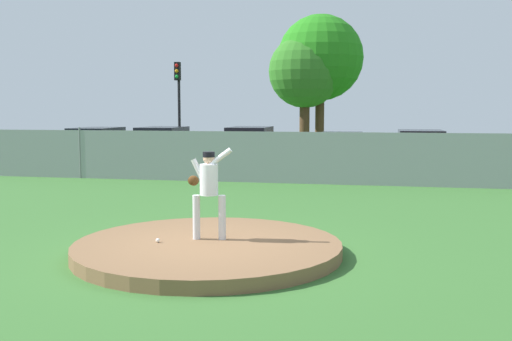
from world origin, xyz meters
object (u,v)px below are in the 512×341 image
at_px(pitcher_youth, 208,185).
at_px(parked_car_slate, 163,148).
at_px(traffic_light_near, 178,93).
at_px(parked_car_teal, 97,147).
at_px(parked_car_burgundy, 250,149).
at_px(baseball, 158,240).
at_px(parked_car_red, 420,152).
at_px(parked_car_white, 341,153).
at_px(traffic_cone_orange, 462,162).

bearing_deg(pitcher_youth, parked_car_slate, 113.60).
bearing_deg(traffic_light_near, parked_car_teal, -119.91).
height_order(parked_car_slate, parked_car_burgundy, parked_car_burgundy).
height_order(baseball, parked_car_red, parked_car_red).
xyz_separation_m(pitcher_youth, parked_car_slate, (-6.33, 14.50, -0.35)).
height_order(parked_car_teal, parked_car_red, parked_car_teal).
bearing_deg(parked_car_white, traffic_cone_orange, 28.67).
bearing_deg(parked_car_teal, traffic_light_near, 60.09).
relative_size(baseball, traffic_light_near, 0.02).
xyz_separation_m(parked_car_white, parked_car_burgundy, (-3.79, 0.23, 0.08)).
relative_size(parked_car_white, parked_car_teal, 0.91).
bearing_deg(parked_car_red, parked_car_slate, -179.97).
bearing_deg(parked_car_burgundy, parked_car_teal, 178.17).
relative_size(parked_car_red, traffic_light_near, 0.85).
xyz_separation_m(baseball, parked_car_teal, (-8.56, 14.71, 0.56)).
bearing_deg(parked_car_red, traffic_cone_orange, 47.37).
bearing_deg(traffic_cone_orange, parked_car_burgundy, -164.10).
height_order(parked_car_white, traffic_cone_orange, parked_car_white).
bearing_deg(traffic_cone_orange, baseball, -113.12).
xyz_separation_m(parked_car_burgundy, traffic_cone_orange, (8.79, 2.50, -0.58)).
relative_size(pitcher_youth, parked_car_red, 0.40).
bearing_deg(traffic_cone_orange, parked_car_white, -151.33).
height_order(baseball, traffic_light_near, traffic_light_near).
bearing_deg(traffic_light_near, traffic_cone_orange, -7.98).
distance_m(parked_car_burgundy, traffic_light_near, 6.84).
xyz_separation_m(parked_car_teal, traffic_light_near, (2.39, 4.16, 2.49)).
relative_size(parked_car_slate, parked_car_burgundy, 1.04).
xyz_separation_m(parked_car_white, parked_car_red, (3.11, 0.68, 0.03)).
distance_m(parked_car_red, traffic_light_near, 12.44).
xyz_separation_m(parked_car_teal, parked_car_slate, (3.01, 0.22, 0.01)).
xyz_separation_m(parked_car_white, parked_car_teal, (-10.81, 0.45, 0.06)).
bearing_deg(parked_car_slate, baseball, -69.61).
bearing_deg(baseball, traffic_cone_orange, 66.88).
bearing_deg(parked_car_teal, traffic_cone_orange, 8.20).
relative_size(parked_car_white, traffic_cone_orange, 7.99).
height_order(parked_car_white, parked_car_burgundy, parked_car_burgundy).
distance_m(parked_car_slate, parked_car_burgundy, 4.04).
relative_size(baseball, parked_car_slate, 0.02).
relative_size(baseball, traffic_cone_orange, 0.13).
xyz_separation_m(pitcher_youth, parked_car_white, (1.47, 13.82, -0.41)).
bearing_deg(traffic_cone_orange, parked_car_teal, -171.80).
xyz_separation_m(parked_car_teal, parked_car_red, (13.92, 0.23, -0.03)).
relative_size(parked_car_teal, traffic_cone_orange, 8.80).
relative_size(parked_car_teal, parked_car_red, 1.18).
height_order(parked_car_white, parked_car_slate, parked_car_slate).
bearing_deg(parked_car_slate, parked_car_burgundy, -6.35).
height_order(pitcher_youth, traffic_light_near, traffic_light_near).
height_order(pitcher_youth, parked_car_slate, pitcher_youth).
relative_size(parked_car_white, traffic_light_near, 0.91).
relative_size(parked_car_burgundy, parked_car_red, 1.07).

